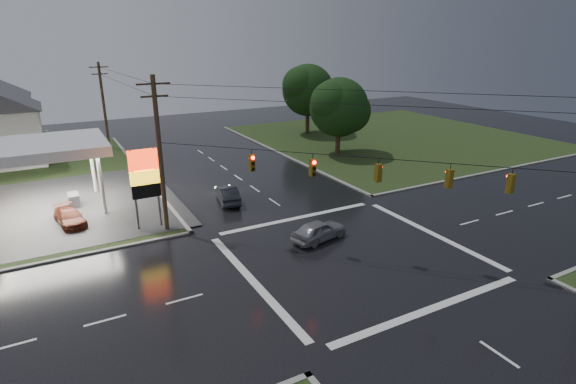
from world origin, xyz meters
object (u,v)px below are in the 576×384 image
car_north (228,194)px  car_pump (70,217)px  car_crossing (319,230)px  utility_pole_n (104,105)px  pylon_sign (145,176)px  tree_ne_far (309,90)px  tree_ne_near (340,107)px  utility_pole_nw (160,154)px

car_north → car_pump: (-12.10, 1.12, -0.12)m
car_crossing → car_pump: size_ratio=1.02×
utility_pole_n → car_pump: (-6.08, -24.00, -4.88)m
pylon_sign → tree_ne_far: bearing=40.4°
pylon_sign → tree_ne_far: 36.35m
tree_ne_near → car_crossing: size_ratio=2.16×
tree_ne_far → car_pump: (-32.73, -19.99, -5.59)m
utility_pole_n → car_north: 26.26m
pylon_sign → tree_ne_near: tree_ne_near is taller
pylon_sign → car_crossing: pylon_sign is taller
car_pump → car_north: bearing=-15.5°
utility_pole_n → car_north: bearing=-76.5°
tree_ne_far → car_north: bearing=-134.4°
utility_pole_n → utility_pole_nw: bearing=-90.0°
utility_pole_n → tree_ne_near: 28.55m
tree_ne_near → car_north: bearing=-152.7°
pylon_sign → car_pump: size_ratio=1.47×
tree_ne_far → utility_pole_n: bearing=171.5°
utility_pole_n → tree_ne_near: (23.64, -16.01, 0.09)m
pylon_sign → tree_ne_near: size_ratio=0.67×
tree_ne_near → car_crossing: bearing=-127.8°
tree_ne_far → car_pump: 38.76m
utility_pole_n → pylon_sign: bearing=-92.1°
utility_pole_n → car_crossing: bearing=-75.9°
tree_ne_near → utility_pole_n: bearing=145.9°
utility_pole_n → car_pump: bearing=-104.2°
pylon_sign → utility_pole_n: utility_pole_n is taller
utility_pole_nw → utility_pole_n: size_ratio=1.05×
tree_ne_near → car_crossing: (-14.83, -19.12, -4.85)m
pylon_sign → car_north: pylon_sign is taller
utility_pole_n → car_crossing: 36.53m
tree_ne_near → car_pump: (-29.73, -7.99, -4.97)m
car_north → car_crossing: (2.80, -10.01, -0.01)m
car_crossing → utility_pole_n: bearing=1.6°
pylon_sign → utility_pole_nw: (1.00, -1.00, 1.71)m
utility_pole_n → tree_ne_near: size_ratio=1.17×
tree_ne_near → car_pump: bearing=-164.9°
pylon_sign → car_crossing: 12.86m
tree_ne_far → car_pump: tree_ne_far is taller
utility_pole_nw → tree_ne_far: (26.65, 24.49, 0.46)m
tree_ne_far → car_crossing: tree_ne_far is taller
utility_pole_nw → tree_ne_far: size_ratio=1.12×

